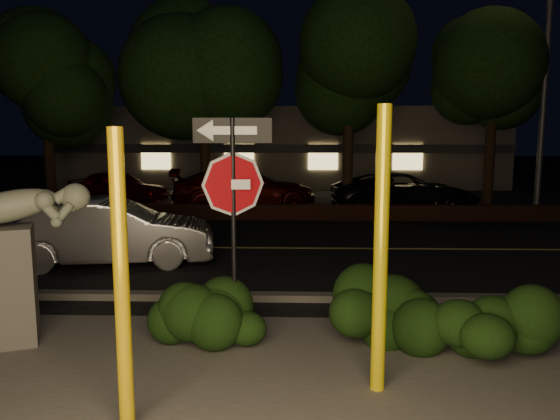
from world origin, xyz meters
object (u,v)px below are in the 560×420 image
Objects in this scene: yellow_pole_right at (381,252)px; yellow_pole_left at (122,285)px; signpost at (233,185)px; sculpture at (11,248)px; parked_car_red at (118,187)px; parked_car_darkred at (244,189)px; parked_car_dark at (404,193)px; silver_sedan at (111,232)px; streetlight at (541,37)px.

yellow_pole_left is at bearing -160.27° from yellow_pole_right.
signpost is at bearing 71.17° from yellow_pole_left.
parked_car_red is at bearing 80.82° from sculpture.
yellow_pole_left is 14.87m from parked_car_darkred.
yellow_pole_right reaches higher than sculpture.
signpost is 12.85m from parked_car_dark.
sculpture reaches higher than parked_car_dark.
parked_car_darkred is (-1.08, 12.55, -1.40)m from signpost.
yellow_pole_left reaches higher than silver_sedan.
signpost is 1.40× the size of sculpture.
signpost reaches higher than sculpture.
yellow_pole_right is at bearing -99.73° from streetlight.
streetlight reaches higher than yellow_pole_right.
yellow_pole_right is 0.32× the size of streetlight.
signpost is 12.68m from parked_car_darkred.
parked_car_dark is at bearing 77.82° from yellow_pole_right.
yellow_pole_left reaches higher than sculpture.
signpost reaches higher than parked_car_darkred.
parked_car_red is at bearing 75.17° from parked_car_dark.
signpost is 3.07m from sculpture.
yellow_pole_right reaches higher than signpost.
yellow_pole_right is at bearing -36.26° from sculpture.
yellow_pole_left is 0.30× the size of streetlight.
parked_car_darkred is at bearing 59.77° from sculpture.
streetlight is 6.58m from parked_car_dark.
parked_car_red is at bearing 109.89° from signpost.
yellow_pole_right is 1.04× the size of signpost.
silver_sedan is (-4.87, 5.61, -0.86)m from yellow_pole_right.
sculpture reaches higher than parked_car_red.
signpost is 0.31× the size of streetlight.
yellow_pole_right is at bearing -148.03° from silver_sedan.
yellow_pole_left is 2.53m from signpost.
signpost is 14.69m from streetlight.
streetlight reaches higher than sculpture.
yellow_pole_right is 0.73× the size of silver_sedan.
yellow_pole_left is 0.55× the size of parked_car_darkred.
signpost is (-1.75, 1.39, 0.59)m from yellow_pole_right.
yellow_pole_left reaches higher than parked_car_red.
signpost reaches higher than parked_car_dark.
yellow_pole_left is at bearing -105.92° from streetlight.
parked_car_dark is (10.72, -1.92, 0.05)m from parked_car_red.
silver_sedan is (-2.34, 6.51, -0.74)m from yellow_pole_left.
silver_sedan reaches higher than parked_car_red.
yellow_pole_left is 6.96m from silver_sedan.
yellow_pole_left is at bearing -151.51° from parked_car_red.
signpost reaches higher than parked_car_red.
silver_sedan is 0.85× the size of parked_car_dark.
parked_car_darkred is at bearing -93.91° from parked_car_red.
silver_sedan is at bearing 122.63° from signpost.
yellow_pole_left is 15.21m from parked_car_dark.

